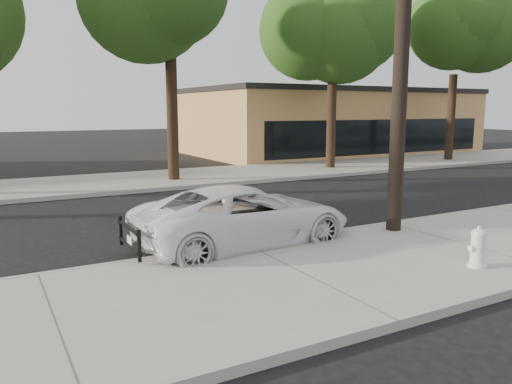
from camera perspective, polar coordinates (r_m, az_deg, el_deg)
ground at (r=12.36m, az=-5.83°, el=-4.27°), size 120.00×120.00×0.00m
near_sidewalk at (r=8.70m, az=5.55°, el=-9.71°), size 90.00×4.40×0.15m
far_sidewalk at (r=20.31m, az=-15.33°, el=1.09°), size 90.00×5.00×0.15m
curb_near at (r=10.50m, az=-1.29°, el=-6.29°), size 90.00×0.12×0.16m
building_main at (r=34.07m, az=8.52°, el=7.85°), size 18.00×10.00×4.00m
utility_pole at (r=11.90m, az=16.42°, el=17.67°), size 1.40×0.34×9.00m
tree_c at (r=20.32m, az=-9.12°, el=20.69°), size 4.96×4.80×9.55m
tree_d at (r=24.38m, az=9.44°, el=17.49°), size 4.50×4.35×8.75m
tree_e at (r=29.86m, az=22.39°, el=16.07°), size 4.80×4.65×9.25m
police_cruiser at (r=10.69m, az=-1.31°, el=-2.77°), size 4.88×2.48×1.32m
fire_hydrant at (r=9.74m, az=24.04°, el=-5.89°), size 0.37×0.34×0.70m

